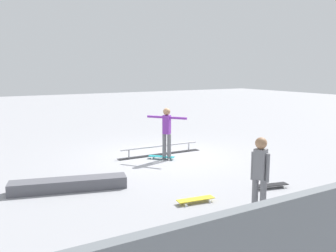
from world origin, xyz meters
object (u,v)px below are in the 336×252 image
skater_main (167,130)px  bystander_grey_shirt (260,174)px  skateboard_main (161,157)px  loose_skateboard_black (271,185)px  skate_ledge (69,184)px  loose_skateboard_yellow (196,199)px  grind_rail (160,151)px

skater_main → bystander_grey_shirt: bearing=-46.2°
skateboard_main → loose_skateboard_black: (-0.84, 3.69, 0.00)m
skate_ledge → loose_skateboard_yellow: (-2.03, 2.12, -0.06)m
bystander_grey_shirt → loose_skateboard_yellow: bystander_grey_shirt is taller
skateboard_main → loose_skateboard_yellow: bearing=-62.9°
bystander_grey_shirt → loose_skateboard_yellow: (0.48, -1.30, -0.80)m
bystander_grey_shirt → loose_skateboard_yellow: 1.60m
grind_rail → skate_ledge: bearing=30.9°
grind_rail → loose_skateboard_black: bearing=99.0°
loose_skateboard_yellow → grind_rail: bearing=-101.8°
grind_rail → skater_main: bearing=78.5°
loose_skateboard_black → grind_rail: bearing=111.0°
loose_skateboard_yellow → loose_skateboard_black: bearing=-175.7°
skater_main → loose_skateboard_black: skater_main is taller
loose_skateboard_black → skateboard_main: bearing=116.0°
loose_skateboard_black → bystander_grey_shirt: bearing=-129.9°
skater_main → bystander_grey_shirt: 4.79m
grind_rail → loose_skateboard_black: size_ratio=3.50×
grind_rail → skate_ledge: size_ratio=1.11×
skateboard_main → loose_skateboard_yellow: same height
grind_rail → loose_skateboard_yellow: (1.46, 4.10, -0.06)m
skate_ledge → loose_skateboard_black: (-4.07, 2.24, -0.06)m
skater_main → bystander_grey_shirt: size_ratio=1.03×
skate_ledge → skater_main: size_ratio=1.64×
skater_main → skateboard_main: (0.10, -0.14, -0.84)m
skate_ledge → skateboard_main: size_ratio=3.63×
skateboard_main → loose_skateboard_black: bearing=-31.4°
skate_ledge → bystander_grey_shirt: (-2.51, 3.41, 0.74)m
grind_rail → loose_skateboard_yellow: size_ratio=3.52×
skater_main → loose_skateboard_black: size_ratio=1.92×
skate_ledge → loose_skateboard_yellow: skate_ledge is taller
bystander_grey_shirt → skater_main: bearing=-32.7°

